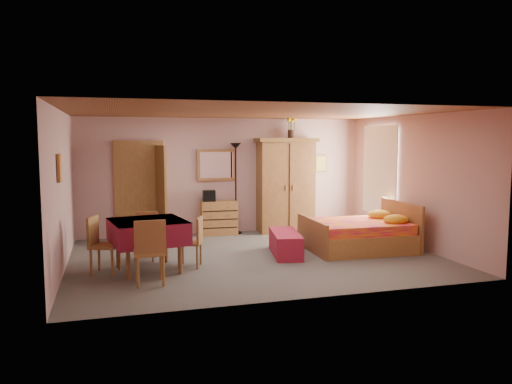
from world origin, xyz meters
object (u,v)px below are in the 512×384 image
object	(u,v)px
chair_south	(149,251)
chair_north	(145,236)
wall_mirror	(217,165)
dining_table	(148,245)
chest_of_drawers	(219,218)
sunflower_vase	(291,127)
floor_lamp	(236,189)
wardrobe	(285,185)
chair_west	(105,245)
bed	(358,226)
chair_east	(190,242)
stereo	(209,196)
bench	(285,243)

from	to	relation	value
chair_south	chair_north	distance (m)	1.55
wall_mirror	dining_table	xyz separation A→B (m)	(-1.75, -2.92, -1.14)
chest_of_drawers	chair_south	size ratio (longest dim) A/B	0.81
sunflower_vase	chair_north	distance (m)	4.45
floor_lamp	wardrobe	world-z (taller)	wardrobe
chair_west	bed	bearing A→B (deg)	115.06
chair_west	chair_east	size ratio (longest dim) A/B	1.10
wall_mirror	floor_lamp	bearing A→B (deg)	-27.36
floor_lamp	chair_west	world-z (taller)	floor_lamp
floor_lamp	sunflower_vase	bearing A→B (deg)	0.46
chair_south	chair_east	world-z (taller)	chair_south
chair_east	floor_lamp	bearing A→B (deg)	-8.16
dining_table	stereo	bearing A→B (deg)	60.66
wardrobe	bed	xyz separation A→B (m)	(0.71, -2.17, -0.62)
chair_north	floor_lamp	bearing A→B (deg)	-123.25
chest_of_drawers	dining_table	distance (m)	3.22
wall_mirror	stereo	distance (m)	0.73
bed	bench	distance (m)	1.50
chair_south	dining_table	bearing A→B (deg)	87.17
chest_of_drawers	chair_south	bearing A→B (deg)	-114.16
wardrobe	bed	distance (m)	2.37
bed	chest_of_drawers	bearing A→B (deg)	137.19
chest_of_drawers	stereo	xyz separation A→B (m)	(-0.22, 0.01, 0.50)
sunflower_vase	bed	xyz separation A→B (m)	(0.54, -2.28, -1.96)
dining_table	chair_east	distance (m)	0.69
sunflower_vase	bed	world-z (taller)	sunflower_vase
wall_mirror	sunflower_vase	bearing A→B (deg)	-8.07
dining_table	chair_west	xyz separation A→B (m)	(-0.67, 0.02, 0.05)
chair_north	chair_east	xyz separation A→B (m)	(0.68, -0.70, -0.00)
chest_of_drawers	bench	bearing A→B (deg)	-68.43
chair_south	stereo	bearing A→B (deg)	65.74
floor_lamp	chair_west	distance (m)	3.95
bed	bench	world-z (taller)	bed
stereo	sunflower_vase	distance (m)	2.47
wall_mirror	chair_south	bearing A→B (deg)	-117.94
dining_table	bed	bearing A→B (deg)	6.59
stereo	floor_lamp	distance (m)	0.63
chair_west	chair_east	world-z (taller)	chair_west
wardrobe	chair_north	bearing A→B (deg)	-147.86
sunflower_vase	dining_table	size ratio (longest dim) A/B	0.46
chest_of_drawers	bed	xyz separation A→B (m)	(2.25, -2.25, 0.08)
wall_mirror	chair_north	world-z (taller)	wall_mirror
wall_mirror	chair_south	distance (m)	4.24
chest_of_drawers	chair_west	xyz separation A→B (m)	(-2.42, -2.69, 0.08)
chest_of_drawers	wardrobe	bearing A→B (deg)	0.08
wardrobe	chair_south	distance (m)	4.80
floor_lamp	bed	distance (m)	2.99
chest_of_drawers	bed	size ratio (longest dim) A/B	0.41
floor_lamp	dining_table	world-z (taller)	floor_lamp
chair_west	chair_east	bearing A→B (deg)	111.79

